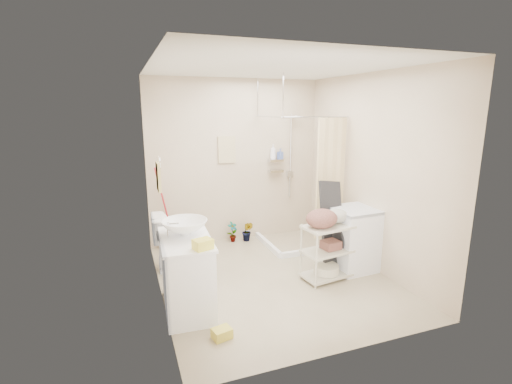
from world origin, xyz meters
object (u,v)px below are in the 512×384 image
Objects in this scene: vanity at (187,274)px; laundry_rack at (327,247)px; toilet at (182,241)px; washing_machine at (353,238)px.

vanity is 1.80m from laundry_rack.
vanity is at bearing 176.25° from laundry_rack.
toilet is 0.92× the size of laundry_rack.
vanity is at bearing 176.09° from toilet.
laundry_rack is (-0.50, -0.18, 0.01)m from washing_machine.
washing_machine is (2.30, 0.31, 0.01)m from vanity.
washing_machine reaches higher than vanity.
washing_machine is 0.98× the size of laundry_rack.
vanity is 1.09m from toilet.
washing_machine reaches higher than toilet.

